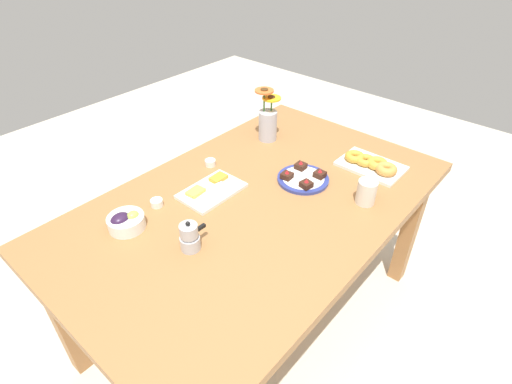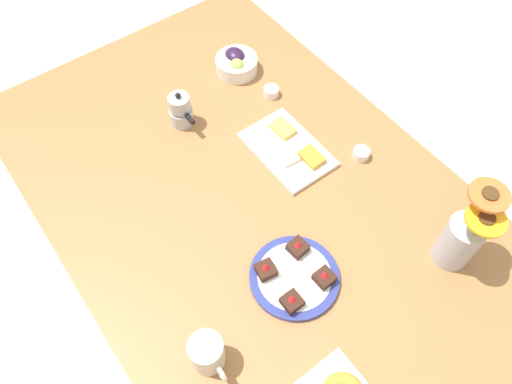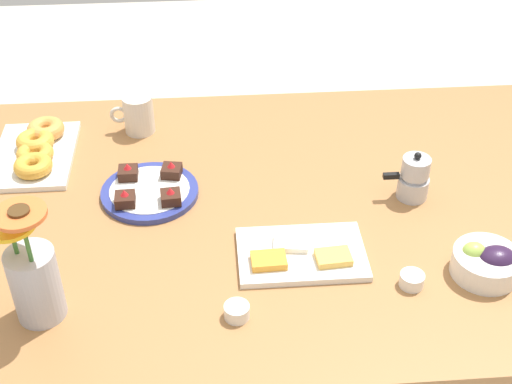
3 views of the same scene
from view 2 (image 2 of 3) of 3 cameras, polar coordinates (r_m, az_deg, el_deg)
The scene contains 10 objects.
ground_plane at distance 2.01m, azimuth 0.00°, elevation -12.23°, with size 6.00×6.00×0.00m, color beige.
dining_table at distance 1.42m, azimuth 0.00°, elevation -2.77°, with size 1.60×1.00×0.74m.
coffee_mug at distance 1.13m, azimuth -5.57°, elevation -17.87°, with size 0.11×0.08×0.10m.
grape_bowl at distance 1.65m, azimuth -2.26°, elevation 14.51°, with size 0.13×0.13×0.07m.
cheese_platter at distance 1.44m, azimuth 3.76°, elevation 4.94°, with size 0.26×0.17×0.03m.
jam_cup_honey at distance 1.45m, azimuth 11.93°, elevation 4.35°, with size 0.05×0.05×0.03m.
jam_cup_berry at distance 1.58m, azimuth 1.75°, elevation 11.43°, with size 0.05×0.05×0.03m.
dessert_plate at distance 1.23m, azimuth 4.42°, elevation -9.61°, with size 0.22×0.22×0.05m.
flower_vase at distance 1.28m, azimuth 22.43°, elevation -4.91°, with size 0.12×0.11×0.26m.
moka_pot at distance 1.49m, azimuth -8.60°, elevation 9.18°, with size 0.11×0.07×0.12m.
Camera 2 is at (0.57, -0.43, 1.88)m, focal length 35.00 mm.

